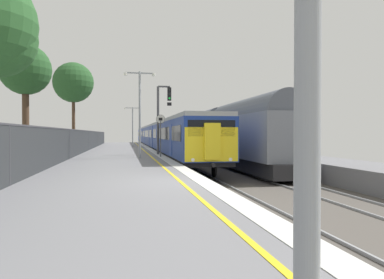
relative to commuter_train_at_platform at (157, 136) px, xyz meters
name	(u,v)px	position (x,y,z in m)	size (l,w,h in m)	color
ground	(268,198)	(0.54, -35.64, -1.88)	(17.40, 110.00, 1.21)	slate
commuter_train_at_platform	(157,136)	(0.00, 0.00, 0.00)	(2.83, 60.36, 3.81)	navy
freight_train_adjacent_track	(205,133)	(4.00, -10.61, 0.37)	(2.60, 40.30, 4.82)	#232326
signal_gantry	(162,112)	(-1.48, -20.22, 1.94)	(1.10, 0.24, 5.14)	#47474C
speed_limit_sign	(161,130)	(-1.85, -23.15, 0.52)	(0.59, 0.08, 2.82)	#59595B
platform_lamp_mid	(140,107)	(-3.24, -23.74, 2.01)	(2.00, 0.20, 5.55)	#93999E
platform_lamp_far	(133,123)	(-3.24, -2.26, 1.64)	(2.00, 0.20, 4.84)	#93999E
platform_back_fence	(9,153)	(-7.55, -35.64, -0.30)	(0.07, 99.00, 1.85)	#282B2D
background_tree_left	(25,72)	(-10.46, -22.43, 4.26)	(3.23, 3.23, 7.27)	#473323
background_tree_centre	(73,83)	(-9.22, -9.69, 5.31)	(3.99, 3.99, 8.67)	#473323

